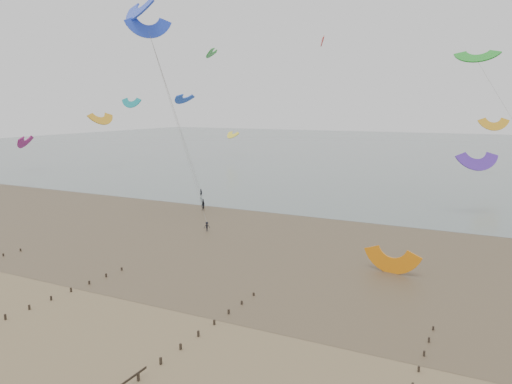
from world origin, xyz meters
The scene contains 6 objects.
ground centered at (0.00, 0.00, 0.00)m, with size 500.00×500.00×0.00m, color brown.
sea_and_shore centered at (-4.08, 34.40, 0.01)m, with size 500.00×665.00×0.03m.
kitesurfer_lead centered at (-25.62, 48.26, 0.87)m, with size 0.63×0.42×1.74m, color black.
kitesurfers centered at (28.11, 48.26, 0.83)m, with size 107.23×26.65×1.75m.
grounded_kite centered at (15.38, 25.86, 0.00)m, with size 5.85×3.06×4.46m, color orange, non-canonical shape.
kites_airborne centered at (-10.00, 89.99, 20.85)m, with size 232.69×125.66×41.92m.
Camera 1 is at (26.70, -32.32, 19.78)m, focal length 35.00 mm.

